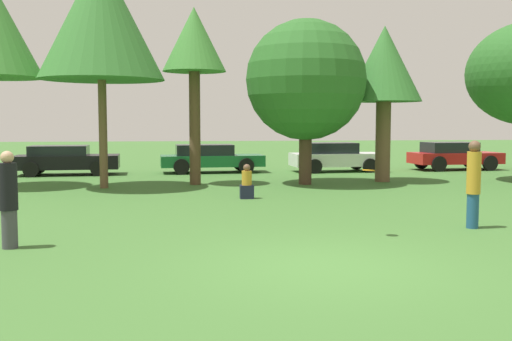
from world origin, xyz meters
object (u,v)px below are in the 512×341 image
Objects in this scene: tree_1 at (101,17)px; parked_car_green at (210,158)px; tree_4 at (384,67)px; tree_3 at (306,80)px; parked_car_white at (335,157)px; frisbee at (369,170)px; tree_2 at (194,44)px; bystander_sitting at (247,184)px; person_thrower at (9,199)px; person_catcher at (474,183)px; parked_car_black at (65,159)px; parked_car_red at (453,155)px.

tree_1 reaches higher than parked_car_green.
tree_4 is 1.26× the size of parked_car_green.
tree_3 is 1.27× the size of parked_car_green.
frisbee is at bearing -105.69° from parked_car_white.
tree_4 is (6.98, 0.18, -0.70)m from tree_2.
tree_3 is (2.50, 3.64, 3.27)m from bystander_sitting.
person_thrower is 15.16m from tree_4.
person_catcher is (9.07, 0.86, 0.09)m from person_thrower.
person_thrower reaches higher than parked_car_black.
tree_4 reaches higher than parked_car_white.
bystander_sitting is 7.66m from tree_1.
tree_3 is (7.37, 9.83, 2.81)m from person_thrower.
person_thrower is at bearing -126.87° from tree_3.
parked_car_black is (-8.47, 14.48, -0.64)m from frisbee.
bystander_sitting is at bearing -122.71° from parked_car_white.
parked_car_black is (-9.25, 4.89, -3.03)m from tree_3.
person_thrower is 7.89m from bystander_sitting.
parked_car_red is at bearing 20.80° from tree_1.
frisbee reaches higher than parked_car_white.
frisbee is 0.24× the size of bystander_sitting.
parked_car_black is at bearing 160.86° from tree_4.
frisbee is 17.48m from parked_car_red.
tree_1 is 11.99m from parked_car_white.
parked_car_red is at bearing -2.82° from parked_car_green.
tree_3 is (0.78, 9.59, 2.39)m from frisbee.
frisbee is 0.04× the size of tree_3.
tree_4 is 1.33× the size of parked_car_black.
tree_4 is (3.08, 0.62, 0.56)m from tree_3.
bystander_sitting is 5.50m from tree_3.
tree_3 is (-1.70, 8.97, 2.73)m from person_catcher.
tree_1 is 1.70× the size of parked_car_green.
tree_2 is at bearing -161.03° from parked_car_red.
tree_4 is (10.45, 10.45, 3.37)m from person_thrower.
frisbee is 11.12m from tree_2.
parked_car_green is at bearing 69.05° from person_thrower.
parked_car_red is at bearing 33.51° from tree_3.
parked_car_red reaches higher than parked_car_green.
person_thrower reaches higher than parked_car_green.
person_catcher reaches higher than parked_car_black.
person_thrower is 0.38× the size of parked_car_green.
person_thrower is at bearing -108.95° from parked_car_green.
person_thrower is 6.61m from frisbee.
tree_3 is at bearing -62.53° from parked_car_green.
parked_car_red is (10.67, 9.06, 0.27)m from bystander_sitting.
tree_3 is at bearing 2.83° from tree_1.
person_thrower reaches higher than parked_car_white.
frisbee is at bearing 8.67° from person_catcher.
tree_2 reaches higher than person_catcher.
tree_3 reaches higher than bystander_sitting.
parked_car_red is at bearing 40.31° from bystander_sitting.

